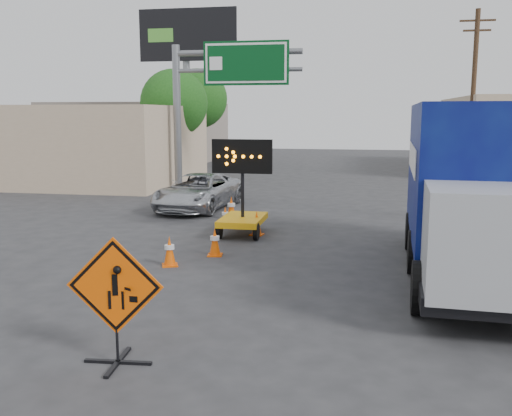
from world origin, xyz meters
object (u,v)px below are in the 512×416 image
(pickup_truck, at_px, (198,192))
(arrow_board, at_px, (243,213))
(construction_sign, at_px, (115,298))
(box_truck, at_px, (471,200))

(pickup_truck, bearing_deg, arrow_board, -52.11)
(construction_sign, bearing_deg, pickup_truck, 96.72)
(arrow_board, distance_m, pickup_truck, 5.01)
(pickup_truck, height_order, box_truck, box_truck)
(pickup_truck, relative_size, box_truck, 0.59)
(box_truck, bearing_deg, pickup_truck, 140.46)
(box_truck, bearing_deg, construction_sign, -132.87)
(arrow_board, xyz_separation_m, box_truck, (5.87, -3.48, 1.10))
(construction_sign, height_order, box_truck, box_truck)
(construction_sign, relative_size, pickup_truck, 0.39)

